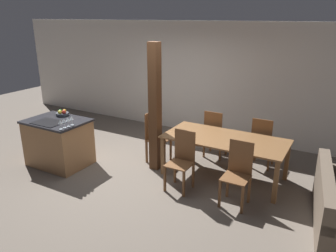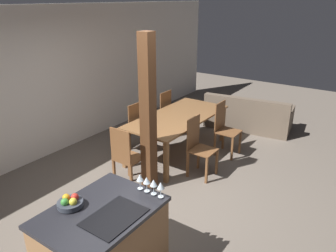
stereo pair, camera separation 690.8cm
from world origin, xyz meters
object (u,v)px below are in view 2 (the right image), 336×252
at_px(fruit_bowl, 70,202).
at_px(dining_chair_head_end, 126,157).
at_px(dining_chair_far_right, 162,113).
at_px(dining_chair_near_right, 225,128).
at_px(wine_glass_far, 147,181).
at_px(wine_glass_end, 140,178).
at_px(wine_glass_near, 161,186).
at_px(dining_table, 178,120).
at_px(couch, 248,117).
at_px(kitchen_island, 103,248).
at_px(wine_glass_middle, 154,183).
at_px(dining_chair_far_left, 131,127).
at_px(dining_chair_near_left, 199,146).
at_px(timber_post, 148,116).

distance_m(fruit_bowl, dining_chair_head_end, 1.91).
bearing_deg(dining_chair_far_right, dining_chair_head_end, 20.57).
bearing_deg(dining_chair_head_end, fruit_bowl, 115.59).
bearing_deg(dining_chair_near_right, wine_glass_far, -170.08).
bearing_deg(wine_glass_end, wine_glass_near, -90.00).
bearing_deg(wine_glass_near, dining_table, 29.70).
bearing_deg(couch, fruit_bowl, 84.59).
bearing_deg(wine_glass_near, kitchen_island, 144.96).
distance_m(wine_glass_middle, wine_glass_far, 0.09).
relative_size(wine_glass_middle, couch, 0.09).
relative_size(dining_table, couch, 1.10).
relative_size(dining_table, dining_chair_far_left, 2.14).
xyz_separation_m(dining_chair_near_left, dining_chair_far_left, (0.00, 1.46, 0.00)).
bearing_deg(dining_chair_far_left, wine_glass_near, 46.87).
height_order(wine_glass_near, dining_chair_near_right, wine_glass_near).
distance_m(kitchen_island, wine_glass_end, 0.78).
xyz_separation_m(dining_table, couch, (2.00, -0.60, -0.41)).
bearing_deg(wine_glass_far, timber_post, 37.43).
xyz_separation_m(dining_chair_near_right, couch, (1.52, 0.13, -0.26)).
bearing_deg(dining_chair_far_right, dining_chair_near_right, 90.00).
xyz_separation_m(dining_chair_head_end, timber_post, (0.19, -0.30, 0.67)).
distance_m(dining_chair_near_right, dining_chair_far_left, 1.75).
bearing_deg(dining_chair_near_left, dining_chair_head_end, 143.15).
relative_size(fruit_bowl, dining_chair_far_right, 0.25).
height_order(wine_glass_end, dining_chair_far_left, wine_glass_end).
distance_m(fruit_bowl, dining_table, 3.25).
height_order(fruit_bowl, dining_chair_far_right, fruit_bowl).
xyz_separation_m(couch, timber_post, (-3.27, 0.30, 0.93)).
xyz_separation_m(wine_glass_far, dining_chair_near_left, (2.02, 0.52, -0.53)).
height_order(fruit_bowl, dining_chair_near_left, fruit_bowl).
bearing_deg(wine_glass_end, couch, 7.15).
xyz_separation_m(wine_glass_near, wine_glass_end, (0.00, 0.27, 0.00)).
bearing_deg(dining_table, dining_chair_far_left, 123.63).
xyz_separation_m(dining_chair_near_left, timber_post, (-0.78, 0.43, 0.67)).
bearing_deg(dining_chair_far_right, dining_table, 56.37).
bearing_deg(timber_post, wine_glass_near, -137.73).
bearing_deg(kitchen_island, dining_table, 19.70).
relative_size(kitchen_island, fruit_bowl, 4.64).
relative_size(kitchen_island, wine_glass_far, 6.85).
relative_size(wine_glass_far, dining_chair_head_end, 0.17).
distance_m(wine_glass_far, dining_chair_far_right, 3.63).
xyz_separation_m(dining_chair_near_left, dining_chair_far_right, (0.97, 1.46, 0.00)).
bearing_deg(wine_glass_near, dining_chair_far_right, 35.81).
bearing_deg(dining_chair_near_left, kitchen_island, -172.13).
xyz_separation_m(kitchen_island, dining_chair_near_right, (3.50, 0.35, 0.06)).
height_order(couch, timber_post, timber_post).
bearing_deg(dining_chair_far_left, kitchen_island, 35.58).
height_order(wine_glass_near, dining_chair_far_right, wine_glass_near).
xyz_separation_m(kitchen_island, dining_chair_head_end, (1.55, 1.08, 0.06)).
xyz_separation_m(fruit_bowl, dining_chair_far_left, (2.65, 1.53, -0.44)).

